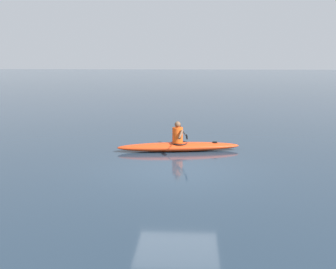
% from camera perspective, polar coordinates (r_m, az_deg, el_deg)
% --- Properties ---
extents(ground_plane, '(160.00, 160.00, 0.00)m').
position_cam_1_polar(ground_plane, '(12.12, 1.31, -5.11)').
color(ground_plane, '#1E2D3D').
extents(kayak, '(4.39, 1.31, 0.31)m').
position_cam_1_polar(kayak, '(14.58, 1.49, -1.69)').
color(kayak, red).
rests_on(kayak, ground).
extents(kayaker, '(0.57, 2.32, 0.76)m').
position_cam_1_polar(kayaker, '(14.48, 1.42, 0.13)').
color(kayaker, '#E04C14').
rests_on(kayaker, kayak).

